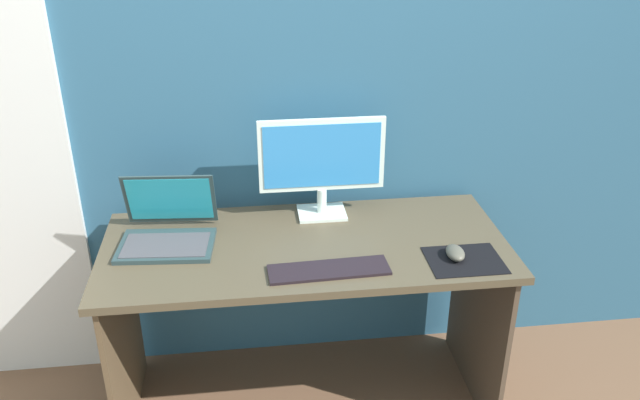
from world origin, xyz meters
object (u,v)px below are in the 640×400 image
object	(u,v)px
monitor	(322,163)
mouse	(455,253)
keyboard_external	(329,270)
laptop	(168,230)

from	to	relation	value
monitor	mouse	world-z (taller)	monitor
monitor	keyboard_external	xyz separation A→B (m)	(-0.03, -0.40, -0.21)
laptop	keyboard_external	bearing A→B (deg)	-26.22
keyboard_external	mouse	bearing A→B (deg)	1.46
monitor	keyboard_external	distance (m)	0.45
laptop	mouse	distance (m)	0.99
mouse	keyboard_external	bearing A→B (deg)	-173.19
monitor	laptop	world-z (taller)	monitor
laptop	mouse	bearing A→B (deg)	-13.62
monitor	laptop	distance (m)	0.60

